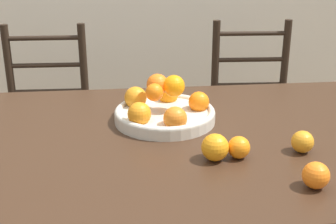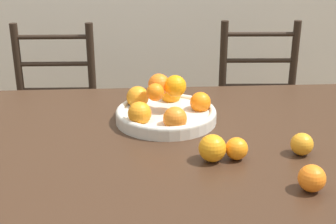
{
  "view_description": "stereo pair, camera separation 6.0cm",
  "coord_description": "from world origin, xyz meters",
  "px_view_note": "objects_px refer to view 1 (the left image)",
  "views": [
    {
      "loc": [
        -0.11,
        -1.41,
        1.4
      ],
      "look_at": [
        0.05,
        0.03,
        0.84
      ],
      "focal_mm": 50.0,
      "sensor_mm": 36.0,
      "label": 1
    },
    {
      "loc": [
        -0.05,
        -1.41,
        1.4
      ],
      "look_at": [
        0.05,
        0.03,
        0.84
      ],
      "focal_mm": 50.0,
      "sensor_mm": 36.0,
      "label": 2
    }
  ],
  "objects_px": {
    "fruit_bowl": "(164,110)",
    "chair_right": "(253,118)",
    "orange_loose_3": "(316,175)",
    "chair_left": "(47,127)",
    "orange_loose_1": "(302,142)",
    "orange_loose_2": "(239,147)",
    "orange_loose_0": "(215,147)"
  },
  "relations": [
    {
      "from": "fruit_bowl",
      "to": "chair_left",
      "type": "xyz_separation_m",
      "value": [
        -0.53,
        0.7,
        -0.34
      ]
    },
    {
      "from": "orange_loose_0",
      "to": "orange_loose_2",
      "type": "distance_m",
      "value": 0.07
    },
    {
      "from": "fruit_bowl",
      "to": "orange_loose_3",
      "type": "height_order",
      "value": "fruit_bowl"
    },
    {
      "from": "orange_loose_2",
      "to": "orange_loose_3",
      "type": "bearing_deg",
      "value": -50.77
    },
    {
      "from": "orange_loose_1",
      "to": "orange_loose_2",
      "type": "xyz_separation_m",
      "value": [
        -0.2,
        -0.02,
        -0.0
      ]
    },
    {
      "from": "chair_right",
      "to": "orange_loose_2",
      "type": "bearing_deg",
      "value": -105.98
    },
    {
      "from": "orange_loose_3",
      "to": "chair_left",
      "type": "xyz_separation_m",
      "value": [
        -0.89,
        1.21,
        -0.33
      ]
    },
    {
      "from": "orange_loose_0",
      "to": "chair_right",
      "type": "height_order",
      "value": "chair_right"
    },
    {
      "from": "fruit_bowl",
      "to": "orange_loose_2",
      "type": "bearing_deg",
      "value": -58.14
    },
    {
      "from": "orange_loose_0",
      "to": "chair_left",
      "type": "distance_m",
      "value": 1.26
    },
    {
      "from": "orange_loose_2",
      "to": "orange_loose_1",
      "type": "bearing_deg",
      "value": 4.83
    },
    {
      "from": "orange_loose_1",
      "to": "orange_loose_2",
      "type": "distance_m",
      "value": 0.2
    },
    {
      "from": "orange_loose_0",
      "to": "chair_right",
      "type": "bearing_deg",
      "value": 67.54
    },
    {
      "from": "orange_loose_0",
      "to": "chair_right",
      "type": "distance_m",
      "value": 1.15
    },
    {
      "from": "orange_loose_1",
      "to": "chair_left",
      "type": "distance_m",
      "value": 1.4
    },
    {
      "from": "fruit_bowl",
      "to": "chair_right",
      "type": "relative_size",
      "value": 0.37
    },
    {
      "from": "fruit_bowl",
      "to": "chair_left",
      "type": "relative_size",
      "value": 0.37
    },
    {
      "from": "fruit_bowl",
      "to": "orange_loose_3",
      "type": "distance_m",
      "value": 0.62
    },
    {
      "from": "orange_loose_1",
      "to": "fruit_bowl",
      "type": "bearing_deg",
      "value": 143.4
    },
    {
      "from": "orange_loose_2",
      "to": "chair_left",
      "type": "distance_m",
      "value": 1.29
    },
    {
      "from": "orange_loose_0",
      "to": "orange_loose_2",
      "type": "bearing_deg",
      "value": 5.9
    },
    {
      "from": "chair_left",
      "to": "fruit_bowl",
      "type": "bearing_deg",
      "value": -50.98
    },
    {
      "from": "chair_left",
      "to": "orange_loose_2",
      "type": "bearing_deg",
      "value": -52.58
    },
    {
      "from": "orange_loose_3",
      "to": "orange_loose_2",
      "type": "bearing_deg",
      "value": 129.23
    },
    {
      "from": "orange_loose_0",
      "to": "orange_loose_1",
      "type": "height_order",
      "value": "orange_loose_0"
    },
    {
      "from": "fruit_bowl",
      "to": "orange_loose_0",
      "type": "height_order",
      "value": "fruit_bowl"
    },
    {
      "from": "orange_loose_1",
      "to": "chair_left",
      "type": "bearing_deg",
      "value": 133.08
    },
    {
      "from": "orange_loose_2",
      "to": "fruit_bowl",
      "type": "bearing_deg",
      "value": 121.86
    },
    {
      "from": "fruit_bowl",
      "to": "chair_left",
      "type": "bearing_deg",
      "value": 127.28
    },
    {
      "from": "fruit_bowl",
      "to": "orange_loose_0",
      "type": "bearing_deg",
      "value": -69.42
    },
    {
      "from": "orange_loose_1",
      "to": "orange_loose_2",
      "type": "bearing_deg",
      "value": -175.17
    },
    {
      "from": "orange_loose_3",
      "to": "orange_loose_0",
      "type": "bearing_deg",
      "value": 141.28
    }
  ]
}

